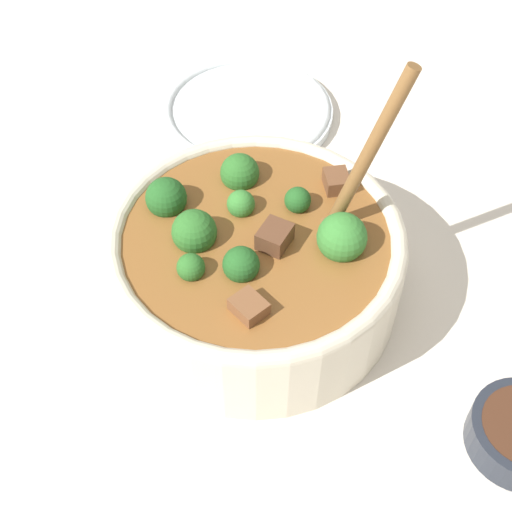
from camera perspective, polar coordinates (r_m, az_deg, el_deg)
name	(u,v)px	position (r m, az deg, el deg)	size (l,w,h in m)	color
ground_plane	(256,295)	(0.69, 0.00, -3.12)	(4.00, 4.00, 0.00)	silver
stew_bowl	(256,259)	(0.65, 0.00, -0.24)	(0.27, 0.27, 0.25)	beige
empty_plate	(247,110)	(0.88, -0.76, 11.57)	(0.21, 0.21, 0.02)	white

